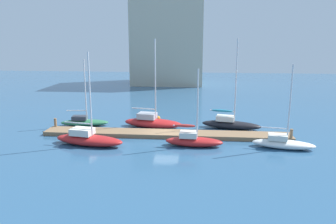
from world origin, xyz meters
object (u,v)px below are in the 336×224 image
sailboat_3 (193,140)px  sailboat_4 (230,123)px  sailboat_2 (152,122)px  sailboat_1 (88,139)px  harbor_building_distant (168,39)px  mooring_buoy_orange (158,118)px  sailboat_0 (84,121)px  sailboat_5 (283,143)px

sailboat_3 → sailboat_4: (3.86, 6.18, 0.05)m
sailboat_2 → sailboat_3: 7.52m
sailboat_1 → harbor_building_distant: harbor_building_distant is taller
sailboat_1 → harbor_building_distant: bearing=95.5°
harbor_building_distant → sailboat_3: bearing=-81.6°
mooring_buoy_orange → harbor_building_distant: 33.51m
sailboat_0 → sailboat_5: sailboat_5 is taller
sailboat_2 → sailboat_1: bearing=-117.6°
sailboat_3 → sailboat_5: 7.94m
sailboat_0 → sailboat_5: (20.16, -5.89, 0.04)m
sailboat_3 → mooring_buoy_orange: 9.86m
sailboat_0 → sailboat_2: 7.65m
sailboat_1 → mooring_buoy_orange: 10.80m
mooring_buoy_orange → sailboat_1: bearing=-119.1°
sailboat_4 → sailboat_2: bearing=-166.5°
harbor_building_distant → sailboat_0: bearing=-99.9°
harbor_building_distant → sailboat_1: bearing=-94.8°
sailboat_3 → harbor_building_distant: size_ratio=0.39×
sailboat_2 → sailboat_4: 8.44m
sailboat_0 → sailboat_2: bearing=-6.7°
sailboat_5 → mooring_buoy_orange: 15.06m
sailboat_0 → mooring_buoy_orange: bearing=13.4°
harbor_building_distant → sailboat_2: bearing=-87.6°
sailboat_3 → sailboat_5: size_ratio=0.94×
sailboat_1 → sailboat_3: sailboat_1 is taller
harbor_building_distant → sailboat_5: bearing=-71.2°
sailboat_0 → sailboat_3: 13.61m
sailboat_1 → sailboat_5: size_ratio=1.13×
sailboat_4 → sailboat_5: size_ratio=1.27×
sailboat_0 → mooring_buoy_orange: size_ratio=12.33×
sailboat_2 → sailboat_4: size_ratio=1.00×
sailboat_0 → sailboat_5: size_ratio=0.98×
sailboat_2 → mooring_buoy_orange: bearing=94.4°
sailboat_1 → sailboat_5: sailboat_1 is taller
sailboat_2 → sailboat_5: size_ratio=1.27×
sailboat_1 → sailboat_0: bearing=122.4°
sailboat_3 → sailboat_0: bearing=156.6°
mooring_buoy_orange → harbor_building_distant: harbor_building_distant is taller
sailboat_5 → harbor_building_distant: (-14.00, 41.06, 8.54)m
harbor_building_distant → sailboat_4: bearing=-74.2°
sailboat_0 → sailboat_1: sailboat_1 is taller
sailboat_3 → sailboat_4: 7.29m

